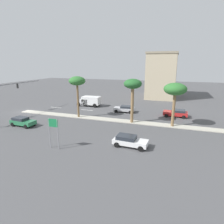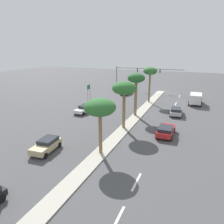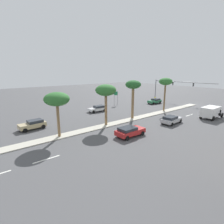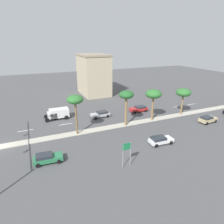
{
  "view_description": "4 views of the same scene",
  "coord_description": "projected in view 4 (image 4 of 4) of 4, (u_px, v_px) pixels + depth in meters",
  "views": [
    {
      "loc": [
        29.8,
        29.4,
        9.65
      ],
      "look_at": [
        1.68,
        19.74,
        1.94
      ],
      "focal_mm": 30.16,
      "sensor_mm": 36.0,
      "label": 1
    },
    {
      "loc": [
        -9.36,
        56.83,
        11.33
      ],
      "look_at": [
        2.92,
        27.13,
        1.57
      ],
      "focal_mm": 34.22,
      "sensor_mm": 36.0,
      "label": 2
    },
    {
      "loc": [
        -22.37,
        46.19,
        9.04
      ],
      "look_at": [
        2.15,
        26.39,
        1.51
      ],
      "focal_mm": 28.03,
      "sensor_mm": 36.0,
      "label": 3
    },
    {
      "loc": [
        32.73,
        5.65,
        16.09
      ],
      "look_at": [
        -2.24,
        20.91,
        2.34
      ],
      "focal_mm": 31.27,
      "sensor_mm": 36.0,
      "label": 4
    }
  ],
  "objects": [
    {
      "name": "sedan_red_outboard",
      "position": [
        139.0,
        109.0,
        47.53
      ],
      "size": [
        2.11,
        4.31,
        1.36
      ],
      "color": "red",
      "rests_on": "ground"
    },
    {
      "name": "palm_tree_near",
      "position": [
        154.0,
        95.0,
        40.4
      ],
      "size": [
        3.39,
        3.39,
        6.74
      ],
      "color": "olive",
      "rests_on": "median_curb"
    },
    {
      "name": "sedan_silver_trailing",
      "position": [
        101.0,
        114.0,
        44.01
      ],
      "size": [
        2.22,
        4.27,
        1.35
      ],
      "color": "#B2B2B7",
      "rests_on": "ground"
    },
    {
      "name": "lane_stripe_front",
      "position": [
        191.0,
        104.0,
        53.24
      ],
      "size": [
        0.2,
        2.8,
        0.01
      ],
      "primitive_type": "cube",
      "color": "silver",
      "rests_on": "ground"
    },
    {
      "name": "sedan_tan_front",
      "position": [
        208.0,
        119.0,
        41.03
      ],
      "size": [
        2.17,
        4.05,
        1.42
      ],
      "color": "tan",
      "rests_on": "ground"
    },
    {
      "name": "palm_tree_right",
      "position": [
        75.0,
        101.0,
        33.89
      ],
      "size": [
        2.89,
        2.89,
        7.34
      ],
      "color": "brown",
      "rests_on": "median_curb"
    },
    {
      "name": "lane_stripe_center",
      "position": [
        26.0,
        131.0,
        37.52
      ],
      "size": [
        0.2,
        2.8,
        0.01
      ],
      "primitive_type": "cube",
      "color": "silver",
      "rests_on": "ground"
    },
    {
      "name": "palm_tree_inboard",
      "position": [
        183.0,
        93.0,
        43.9
      ],
      "size": [
        3.36,
        3.36,
        6.15
      ],
      "color": "olive",
      "rests_on": "median_curb"
    },
    {
      "name": "box_truck",
      "position": [
        57.0,
        113.0,
        42.85
      ],
      "size": [
        2.51,
        5.23,
        2.27
      ],
      "color": "silver",
      "rests_on": "ground"
    },
    {
      "name": "median_curb",
      "position": [
        174.0,
        116.0,
        44.91
      ],
      "size": [
        1.8,
        71.14,
        0.12
      ],
      "primitive_type": "cube",
      "color": "#B7B2A3",
      "rests_on": "ground"
    },
    {
      "name": "lane_stripe_right",
      "position": [
        98.0,
        119.0,
        43.06
      ],
      "size": [
        0.2,
        2.8,
        0.01
      ],
      "primitive_type": "cube",
      "color": "silver",
      "rests_on": "ground"
    },
    {
      "name": "directional_road_sign",
      "position": [
        127.0,
        150.0,
        25.85
      ],
      "size": [
        0.1,
        1.25,
        3.59
      ],
      "color": "gray",
      "rests_on": "ground"
    },
    {
      "name": "ground_plane",
      "position": [
        145.0,
        121.0,
        41.96
      ],
      "size": [
        160.0,
        160.0,
        0.0
      ],
      "primitive_type": "plane",
      "color": "#4C4C4F"
    },
    {
      "name": "sedan_green_center",
      "position": [
        47.0,
        158.0,
        27.36
      ],
      "size": [
        2.09,
        4.09,
        1.37
      ],
      "color": "#287047",
      "rests_on": "ground"
    },
    {
      "name": "lane_stripe_trailing",
      "position": [
        177.0,
        106.0,
        51.48
      ],
      "size": [
        0.2,
        2.8,
        0.01
      ],
      "primitive_type": "cube",
      "color": "silver",
      "rests_on": "ground"
    },
    {
      "name": "palm_tree_trailing",
      "position": [
        126.0,
        96.0,
        37.69
      ],
      "size": [
        2.88,
        2.88,
        7.18
      ],
      "color": "olive",
      "rests_on": "median_curb"
    },
    {
      "name": "commercial_building",
      "position": [
        93.0,
        75.0,
        62.01
      ],
      "size": [
        12.72,
        8.07,
        12.57
      ],
      "color": "tan",
      "rests_on": "ground"
    },
    {
      "name": "lane_stripe_mid",
      "position": [
        139.0,
        113.0,
        47.02
      ],
      "size": [
        0.2,
        2.8,
        0.01
      ],
      "primitive_type": "cube",
      "color": "silver",
      "rests_on": "ground"
    },
    {
      "name": "sedan_white_rear",
      "position": [
        160.0,
        140.0,
        32.41
      ],
      "size": [
        2.03,
        4.17,
        1.33
      ],
      "color": "silver",
      "rests_on": "ground"
    },
    {
      "name": "lane_stripe_outboard",
      "position": [
        66.0,
        124.0,
        40.42
      ],
      "size": [
        0.2,
        2.8,
        0.01
      ],
      "primitive_type": "cube",
      "color": "silver",
      "rests_on": "ground"
    }
  ]
}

